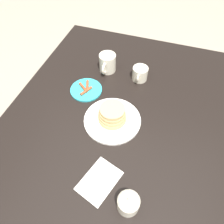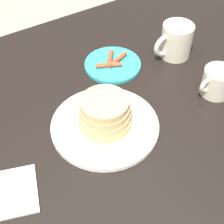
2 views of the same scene
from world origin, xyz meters
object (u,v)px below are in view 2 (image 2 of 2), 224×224
(pancake_plate, at_px, (105,119))
(side_plate_bacon, at_px, (113,64))
(creamer_pitcher, at_px, (218,81))
(coffee_mug, at_px, (176,41))

(pancake_plate, height_order, side_plate_bacon, pancake_plate)
(pancake_plate, bearing_deg, side_plate_bacon, -126.87)
(pancake_plate, distance_m, creamer_pitcher, 0.32)
(pancake_plate, height_order, creamer_pitcher, pancake_plate)
(pancake_plate, relative_size, creamer_pitcher, 2.26)
(side_plate_bacon, xyz_separation_m, creamer_pitcher, (-0.18, 0.24, 0.03))
(coffee_mug, bearing_deg, pancake_plate, 22.73)
(pancake_plate, distance_m, side_plate_bacon, 0.24)
(coffee_mug, height_order, creamer_pitcher, coffee_mug)
(coffee_mug, xyz_separation_m, creamer_pitcher, (0.01, 0.19, -0.01))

